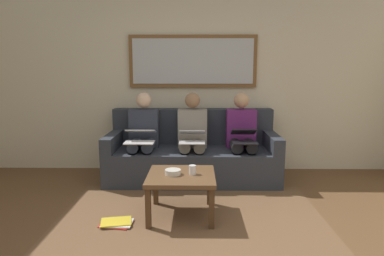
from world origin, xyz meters
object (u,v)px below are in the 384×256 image
Objects in this scene: bowl at (173,172)px; laptop_white at (140,136)px; person_left at (242,134)px; laptop_black at (244,137)px; couch at (192,155)px; framed_mirror at (193,61)px; laptop_silver at (192,137)px; magazine_stack at (116,223)px; person_middle at (192,134)px; coffee_table at (181,180)px; person_right at (143,134)px; cup at (193,170)px.

bowl is 0.43× the size of laptop_white.
laptop_black is (-0.00, 0.23, 0.02)m from person_left.
person_left reaches higher than couch.
framed_mirror reaches higher than couch.
laptop_silver is 1.46m from magazine_stack.
person_middle is 3.31× the size of laptop_silver.
coffee_table is 4.20× the size of bowl.
person_left is at bearing -169.38° from laptop_white.
person_left reaches higher than bowl.
laptop_silver is at bearing 159.38° from person_right.
person_middle is at bearing 0.00° from person_left.
person_left reaches higher than coffee_table.
bowl is 0.46× the size of laptop_silver.
person_middle reaches higher than laptop_black.
coffee_table is 0.58× the size of person_middle.
coffee_table is at bearing 115.40° from person_right.
person_right is at bearing 6.13° from couch.
coffee_table is 1.82× the size of laptop_black.
bowl is (0.19, 0.01, -0.02)m from cup.
laptop_silver is at bearing 90.00° from couch.
person_middle is at bearing -98.60° from bowl.
person_left is 0.23m from laptop_black.
bowl is 0.50× the size of magazine_stack.
couch is at bearing -115.75° from magazine_stack.
couch is 3.34× the size of coffee_table.
framed_mirror is 1.23m from person_right.
person_left is at bearing -118.57° from cup.
laptop_white is (0.64, 0.31, 0.32)m from couch.
bowl is at bearing 5.63° from coffee_table.
laptop_silver is (0.00, 0.24, 0.02)m from person_middle.
person_left and person_middle have the same top height.
person_right is 3.12× the size of laptop_white.
framed_mirror is (0.00, -0.39, 1.24)m from couch.
person_middle is at bearing -20.07° from laptop_black.
magazine_stack is (0.70, 1.44, -0.29)m from couch.
magazine_stack is (1.34, 1.37, -0.59)m from person_left.
framed_mirror is at bearing -35.52° from person_left.
person_middle is at bearing -94.70° from coffee_table.
person_right is at bearing -64.60° from coffee_table.
framed_mirror is at bearing -96.19° from bowl.
laptop_white is at bearing 47.44° from framed_mirror.
person_right reaches higher than cup.
laptop_white is (0.46, -0.92, 0.18)m from bowl.
laptop_white is at bearing 10.62° from person_left.
laptop_silver is (0.02, -0.90, 0.15)m from cup.
person_left is (-0.82, -1.16, 0.16)m from bowl.
person_left is at bearing -134.19° from magazine_stack.
bowl is 0.71m from magazine_stack.
bowl is at bearing 54.83° from person_left.
person_left reaches higher than cup.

